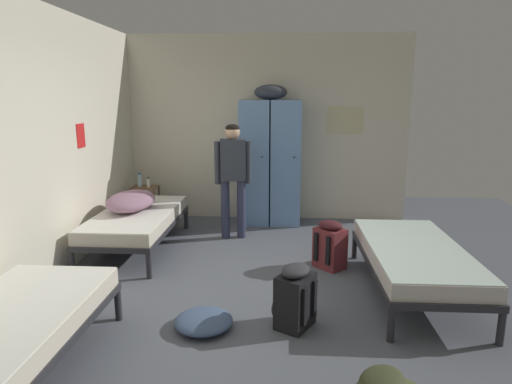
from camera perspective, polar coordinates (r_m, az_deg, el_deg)
ground_plane at (r=4.53m, az=-0.22°, el=-12.56°), size 8.74×8.74×0.00m
room_backdrop at (r=5.55m, az=-11.83°, el=6.88°), size 4.34×5.53×2.82m
locker_bank at (r=6.63m, az=1.85°, el=4.16°), size 0.90×0.55×2.07m
shelf_unit at (r=6.91m, az=-14.07°, el=-1.14°), size 0.38×0.30×0.57m
bed_right at (r=4.61m, az=19.73°, el=-7.80°), size 0.90×1.90×0.49m
bed_left_rear at (r=5.77m, az=-15.11°, el=-3.48°), size 0.90×1.90×0.49m
bed_left_front at (r=3.47m, az=-29.99°, el=-15.56°), size 0.90×1.90×0.49m
bedding_heap at (r=5.82m, az=-15.84°, el=-1.11°), size 0.57×0.88×0.23m
person_traveler at (r=5.90m, az=-3.00°, el=2.79°), size 0.49×0.24×1.55m
water_bottle at (r=6.89m, az=-14.79°, el=1.49°), size 0.06×0.06×0.21m
lotion_bottle at (r=6.79m, az=-13.74°, el=1.18°), size 0.05×0.05×0.15m
backpack_maroon at (r=5.07m, az=9.59°, el=-6.82°), size 0.42×0.42×0.55m
backpack_black at (r=3.80m, az=4.95°, el=-13.39°), size 0.41×0.40×0.55m
clothes_pile_denim at (r=3.88m, az=-6.77°, el=-16.22°), size 0.49×0.49×0.12m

